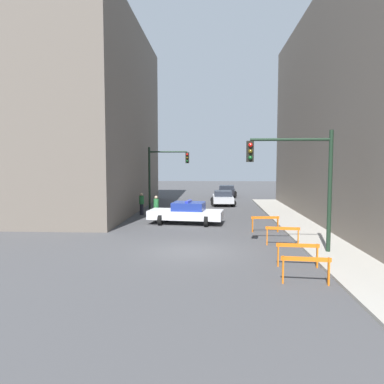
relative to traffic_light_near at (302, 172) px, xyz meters
The scene contains 14 objects.
ground_plane 5.91m from the traffic_light_near, behind, with size 120.00×120.00×0.00m, color #424244.
sidewalk_right 3.78m from the traffic_light_near, 11.00° to the left, with size 2.40×44.00×0.12m.
building_corner_left 22.35m from the traffic_light_near, 139.50° to the left, with size 14.00×20.00×15.00m.
traffic_light_near is the anchor object (origin of this frame).
traffic_light_far 17.05m from the traffic_light_near, 118.11° to the left, with size 3.44×0.35×5.20m.
police_car 9.73m from the traffic_light_near, 126.04° to the left, with size 4.90×2.75×1.52m.
parked_car_near 18.69m from the traffic_light_near, 98.89° to the left, with size 2.32×4.33×1.31m.
parked_car_mid 26.38m from the traffic_light_near, 94.81° to the left, with size 2.47×4.42×1.31m.
pedestrian_crossing 12.17m from the traffic_light_near, 130.22° to the left, with size 0.47×0.47×1.66m.
pedestrian_corner 14.85m from the traffic_light_near, 128.65° to the left, with size 0.40×0.40×1.66m.
barrier_front 5.07m from the traffic_light_near, 100.97° to the right, with size 1.60×0.30×0.90m.
barrier_mid 3.62m from the traffic_light_near, 106.21° to the right, with size 1.60×0.27×0.90m.
barrier_back 3.33m from the traffic_light_near, 107.75° to the left, with size 1.59×0.35×0.90m.
barrier_corner 5.82m from the traffic_light_near, 99.56° to the left, with size 1.60×0.29×0.90m.
Camera 1 is at (0.89, -16.46, 3.99)m, focal length 35.00 mm.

